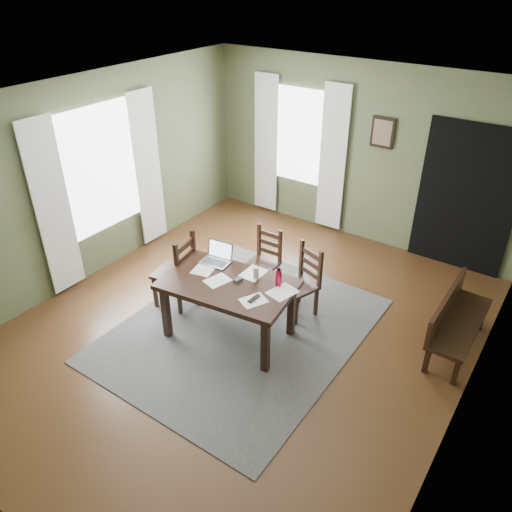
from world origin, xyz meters
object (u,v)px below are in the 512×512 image
Objects in this scene: chair_end at (177,272)px; chair_back_left at (264,261)px; chair_back_right at (302,282)px; laptop at (218,257)px; water_bottle at (279,277)px; dining_table at (228,289)px; bench at (455,318)px.

chair_end is 1.16× the size of chair_back_left.
laptop is at bearing -127.12° from chair_back_right.
chair_back_left is 3.73× the size of water_bottle.
chair_back_right is at bearing 92.44° from water_bottle.
laptop is (-0.18, -0.75, 0.38)m from chair_back_left.
dining_table is 1.56× the size of chair_end.
laptop is at bearing 110.29° from bench.
bench is (3.13, 1.14, -0.07)m from chair_end.
chair_end is at bearing 110.02° from bench.
water_bottle is (1.40, 0.15, 0.36)m from chair_end.
chair_back_left is 1.13m from water_bottle.
chair_end is (-0.91, 0.12, -0.16)m from dining_table.
dining_table is 2.57m from bench.
chair_end is 3.33m from bench.
water_bottle is (-1.73, -0.99, 0.43)m from bench.
chair_end reaches higher than chair_back_right.
water_bottle is (0.03, -0.59, 0.41)m from chair_back_right.
water_bottle is at bearing -68.14° from chair_back_right.
dining_table is 1.82× the size of chair_back_left.
chair_back_right is (0.47, 0.86, -0.21)m from dining_table.
chair_back_right is 2.49× the size of laptop.
water_bottle is (0.50, 0.28, 0.20)m from dining_table.
chair_back_left is at bearing 70.27° from laptop.
chair_back_left is (-0.21, 1.04, -0.23)m from dining_table.
chair_back_right is 0.72× the size of bench.
chair_end is at bearing -132.31° from chair_back_right.
chair_back_left is at bearing 93.59° from dining_table.
chair_end is 4.34× the size of water_bottle.
chair_end reaches higher than dining_table.
bench is at bearing 100.23° from chair_end.
chair_end is 1.46m from water_bottle.
water_bottle reaches higher than chair_back_right.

